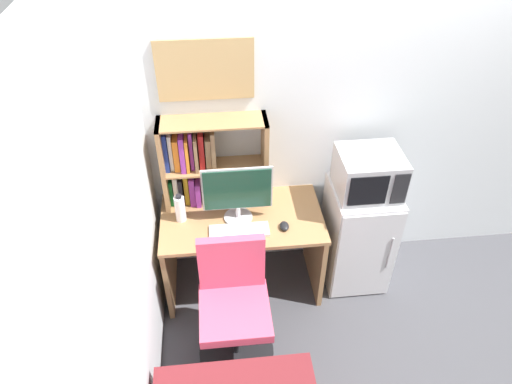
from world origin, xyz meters
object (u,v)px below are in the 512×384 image
object	(u,v)px
monitor	(237,192)
water_bottle	(180,208)
computer_mouse	(284,226)
keyboard	(239,231)
hutch_bookshelf	(199,161)
desk_chair	(234,311)
mini_fridge	(357,235)
microwave	(369,173)
wall_corkboard	(205,70)

from	to	relation	value
monitor	water_bottle	xyz separation A→B (m)	(-0.41, 0.03, -0.13)
computer_mouse	water_bottle	size ratio (longest dim) A/B	0.42
keyboard	monitor	bearing A→B (deg)	88.50
water_bottle	computer_mouse	bearing A→B (deg)	-13.01
hutch_bookshelf	water_bottle	world-z (taller)	hutch_bookshelf
monitor	computer_mouse	world-z (taller)	monitor
monitor	water_bottle	size ratio (longest dim) A/B	2.18
water_bottle	desk_chair	size ratio (longest dim) A/B	0.24
mini_fridge	microwave	size ratio (longest dim) A/B	2.01
monitor	wall_corkboard	xyz separation A→B (m)	(-0.16, 0.32, 0.76)
wall_corkboard	keyboard	bearing A→B (deg)	-70.98
hutch_bookshelf	keyboard	size ratio (longest dim) A/B	1.80
keyboard	desk_chair	xyz separation A→B (m)	(-0.07, -0.43, -0.33)
keyboard	microwave	size ratio (longest dim) A/B	0.95
hutch_bookshelf	wall_corkboard	world-z (taller)	wall_corkboard
mini_fridge	wall_corkboard	xyz separation A→B (m)	(-1.10, 0.29, 1.29)
hutch_bookshelf	water_bottle	distance (m)	0.36
hutch_bookshelf	water_bottle	size ratio (longest dim) A/B	3.34
keyboard	desk_chair	distance (m)	0.54
mini_fridge	computer_mouse	bearing A→B (deg)	-164.74
water_bottle	mini_fridge	xyz separation A→B (m)	(1.34, 0.00, -0.39)
monitor	mini_fridge	world-z (taller)	monitor
microwave	wall_corkboard	world-z (taller)	wall_corkboard
keyboard	computer_mouse	distance (m)	0.32
hutch_bookshelf	mini_fridge	bearing A→B (deg)	-9.80
monitor	water_bottle	world-z (taller)	monitor
hutch_bookshelf	microwave	xyz separation A→B (m)	(1.18, -0.20, -0.05)
wall_corkboard	microwave	bearing A→B (deg)	-14.90
computer_mouse	wall_corkboard	distance (m)	1.19
hutch_bookshelf	mini_fridge	xyz separation A→B (m)	(1.18, -0.20, -0.65)
computer_mouse	water_bottle	world-z (taller)	water_bottle
mini_fridge	microwave	distance (m)	0.60
desk_chair	mini_fridge	bearing A→B (deg)	30.85
water_bottle	desk_chair	world-z (taller)	water_bottle
monitor	wall_corkboard	world-z (taller)	wall_corkboard
water_bottle	desk_chair	bearing A→B (deg)	-61.06
keyboard	mini_fridge	bearing A→B (deg)	10.44
monitor	microwave	size ratio (longest dim) A/B	1.11
keyboard	mini_fridge	size ratio (longest dim) A/B	0.47
keyboard	mini_fridge	xyz separation A→B (m)	(0.93, 0.17, -0.30)
desk_chair	wall_corkboard	distance (m)	1.59
computer_mouse	mini_fridge	distance (m)	0.71
microwave	desk_chair	world-z (taller)	microwave
keyboard	computer_mouse	world-z (taller)	computer_mouse
computer_mouse	monitor	bearing A→B (deg)	155.85
computer_mouse	desk_chair	world-z (taller)	desk_chair
computer_mouse	mini_fridge	world-z (taller)	mini_fridge
mini_fridge	wall_corkboard	bearing A→B (deg)	164.95
computer_mouse	mini_fridge	xyz separation A→B (m)	(0.61, 0.17, -0.31)
microwave	desk_chair	bearing A→B (deg)	-149.03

